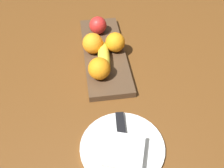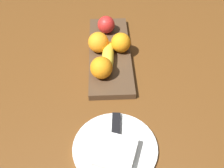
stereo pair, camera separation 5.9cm
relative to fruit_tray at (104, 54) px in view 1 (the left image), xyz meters
name	(u,v)px [view 1 (the left image)]	position (x,y,z in m)	size (l,w,h in m)	color
ground_plane	(99,54)	(-0.02, -0.02, -0.01)	(2.40, 2.40, 0.00)	brown
fruit_tray	(104,54)	(0.00, 0.00, 0.00)	(0.43, 0.15, 0.02)	#4D3725
apple	(98,25)	(-0.12, -0.01, 0.04)	(0.07, 0.07, 0.07)	red
banana	(104,58)	(0.06, -0.01, 0.03)	(0.18, 0.04, 0.04)	yellow
orange_near_apple	(99,69)	(0.13, -0.03, 0.05)	(0.07, 0.07, 0.07)	orange
orange_near_banana	(93,43)	(-0.01, -0.04, 0.05)	(0.07, 0.07, 0.07)	orange
orange_center	(115,42)	(0.00, 0.04, 0.05)	(0.07, 0.07, 0.07)	orange
dinner_plate	(122,147)	(0.39, 0.00, -0.01)	(0.23, 0.23, 0.01)	white
folded_napkin	(124,153)	(0.42, 0.00, 0.01)	(0.10, 0.10, 0.03)	white
knife	(121,131)	(0.34, 0.00, 0.00)	(0.18, 0.04, 0.01)	silver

